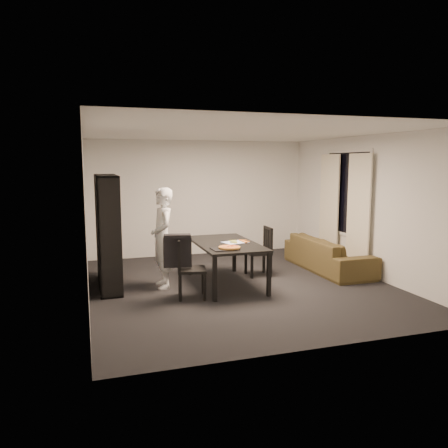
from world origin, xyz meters
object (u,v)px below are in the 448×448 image
object	(u,v)px
pepperoni_pizza	(230,247)
sofa	(328,254)
dining_table	(226,246)
baking_tray	(225,249)
bookshelf	(108,231)
person	(163,238)
chair_right	(263,248)
chair_left	(186,264)

from	to	relation	value
pepperoni_pizza	sofa	xyz separation A→B (m)	(2.37, 0.95, -0.45)
dining_table	baking_tray	bearing A→B (deg)	-109.61
baking_tray	sofa	world-z (taller)	baking_tray
bookshelf	person	bearing A→B (deg)	-20.41
chair_right	sofa	distance (m)	1.41
bookshelf	dining_table	xyz separation A→B (m)	(1.93, -0.51, -0.27)
baking_tray	pepperoni_pizza	xyz separation A→B (m)	(0.08, 0.00, 0.02)
person	baking_tray	xyz separation A→B (m)	(0.86, -0.74, -0.10)
dining_table	pepperoni_pizza	xyz separation A→B (m)	(-0.12, -0.56, 0.09)
baking_tray	chair_left	bearing A→B (deg)	176.31
bookshelf	pepperoni_pizza	distance (m)	2.11
dining_table	person	distance (m)	1.08
baking_tray	chair_right	bearing A→B (deg)	42.35
dining_table	chair_right	size ratio (longest dim) A/B	1.95
chair_right	sofa	bearing A→B (deg)	92.09
sofa	person	bearing A→B (deg)	93.61
chair_left	pepperoni_pizza	size ratio (longest dim) A/B	2.67
chair_right	sofa	size ratio (longest dim) A/B	0.42
dining_table	pepperoni_pizza	size ratio (longest dim) A/B	5.09
bookshelf	chair_left	bearing A→B (deg)	-42.81
baking_tray	sofa	xyz separation A→B (m)	(2.45, 0.95, -0.43)
person	chair_left	bearing A→B (deg)	15.49
bookshelf	chair_right	xyz separation A→B (m)	(2.79, -0.11, -0.43)
sofa	chair_left	bearing A→B (deg)	106.56
chair_right	bookshelf	bearing A→B (deg)	-89.78
sofa	baking_tray	bearing A→B (deg)	111.25
person	sofa	size ratio (longest dim) A/B	0.77
bookshelf	person	size ratio (longest dim) A/B	1.12
chair_left	chair_right	distance (m)	1.91
chair_left	sofa	world-z (taller)	chair_left
bookshelf	sofa	xyz separation A→B (m)	(4.18, -0.12, -0.63)
chair_left	sofa	size ratio (longest dim) A/B	0.43
person	chair_right	bearing A→B (deg)	93.55
person	dining_table	bearing A→B (deg)	77.01
dining_table	person	xyz separation A→B (m)	(-1.05, 0.19, 0.17)
dining_table	person	bearing A→B (deg)	169.96
bookshelf	sofa	distance (m)	4.23
bookshelf	sofa	bearing A→B (deg)	-1.61
sofa	dining_table	bearing A→B (deg)	99.96
person	pepperoni_pizza	distance (m)	1.20
dining_table	chair_left	bearing A→B (deg)	-147.72
bookshelf	chair_left	distance (m)	1.57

